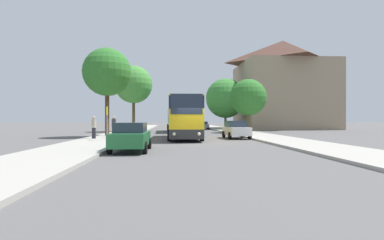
{
  "coord_description": "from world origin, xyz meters",
  "views": [
    {
      "loc": [
        -1.79,
        -21.23,
        1.71
      ],
      "look_at": [
        0.8,
        13.77,
        1.61
      ],
      "focal_mm": 28.0,
      "sensor_mm": 36.0,
      "label": 1
    }
  ],
  "objects_px": {
    "parked_car_right_near": "(236,129)",
    "tree_left_far": "(107,72)",
    "parked_car_right_far": "(203,125)",
    "pedestrian_waiting_near": "(94,127)",
    "bus_stop_sign": "(107,119)",
    "pedestrian_waiting_far": "(114,127)",
    "parked_car_left_curb": "(131,136)",
    "tree_right_mid": "(248,97)",
    "bus_middle": "(178,119)",
    "tree_left_near": "(134,85)",
    "bus_front": "(185,117)",
    "tree_right_near": "(225,98)"
  },
  "relations": [
    {
      "from": "parked_car_right_near",
      "to": "tree_left_far",
      "type": "bearing_deg",
      "value": -16.97
    },
    {
      "from": "parked_car_right_far",
      "to": "pedestrian_waiting_near",
      "type": "bearing_deg",
      "value": 66.97
    },
    {
      "from": "parked_car_right_far",
      "to": "bus_stop_sign",
      "type": "relative_size",
      "value": 1.57
    },
    {
      "from": "bus_stop_sign",
      "to": "pedestrian_waiting_far",
      "type": "xyz_separation_m",
      "value": [
        -0.02,
        2.84,
        -0.65
      ]
    },
    {
      "from": "parked_car_left_curb",
      "to": "pedestrian_waiting_near",
      "type": "xyz_separation_m",
      "value": [
        -4.06,
        8.53,
        0.27
      ]
    },
    {
      "from": "parked_car_right_near",
      "to": "parked_car_right_far",
      "type": "height_order",
      "value": "parked_car_right_near"
    },
    {
      "from": "pedestrian_waiting_far",
      "to": "bus_stop_sign",
      "type": "bearing_deg",
      "value": -5.53
    },
    {
      "from": "parked_car_right_near",
      "to": "tree_right_mid",
      "type": "bearing_deg",
      "value": -111.5
    },
    {
      "from": "parked_car_right_near",
      "to": "pedestrian_waiting_far",
      "type": "distance_m",
      "value": 10.6
    },
    {
      "from": "parked_car_left_curb",
      "to": "pedestrian_waiting_far",
      "type": "height_order",
      "value": "pedestrian_waiting_far"
    },
    {
      "from": "tree_right_mid",
      "to": "parked_car_right_near",
      "type": "bearing_deg",
      "value": -109.93
    },
    {
      "from": "pedestrian_waiting_near",
      "to": "pedestrian_waiting_far",
      "type": "height_order",
      "value": "pedestrian_waiting_far"
    },
    {
      "from": "bus_middle",
      "to": "bus_stop_sign",
      "type": "distance_m",
      "value": 18.26
    },
    {
      "from": "bus_stop_sign",
      "to": "tree_left_near",
      "type": "bearing_deg",
      "value": 90.79
    },
    {
      "from": "tree_right_mid",
      "to": "bus_front",
      "type": "bearing_deg",
      "value": -127.83
    },
    {
      "from": "tree_left_far",
      "to": "bus_stop_sign",
      "type": "bearing_deg",
      "value": -78.43
    },
    {
      "from": "bus_stop_sign",
      "to": "pedestrian_waiting_near",
      "type": "xyz_separation_m",
      "value": [
        -1.4,
        1.69,
        -0.65
      ]
    },
    {
      "from": "pedestrian_waiting_near",
      "to": "bus_front",
      "type": "bearing_deg",
      "value": 67.12
    },
    {
      "from": "bus_front",
      "to": "bus_stop_sign",
      "type": "bearing_deg",
      "value": -149.97
    },
    {
      "from": "parked_car_right_far",
      "to": "pedestrian_waiting_near",
      "type": "distance_m",
      "value": 28.2
    },
    {
      "from": "bus_stop_sign",
      "to": "pedestrian_waiting_far",
      "type": "distance_m",
      "value": 2.92
    },
    {
      "from": "tree_right_mid",
      "to": "tree_left_far",
      "type": "bearing_deg",
      "value": -153.3
    },
    {
      "from": "tree_left_near",
      "to": "tree_left_far",
      "type": "bearing_deg",
      "value": -94.87
    },
    {
      "from": "pedestrian_waiting_near",
      "to": "tree_right_mid",
      "type": "relative_size",
      "value": 0.27
    },
    {
      "from": "bus_stop_sign",
      "to": "pedestrian_waiting_near",
      "type": "bearing_deg",
      "value": 129.63
    },
    {
      "from": "parked_car_left_curb",
      "to": "tree_right_mid",
      "type": "height_order",
      "value": "tree_right_mid"
    },
    {
      "from": "bus_stop_sign",
      "to": "pedestrian_waiting_far",
      "type": "bearing_deg",
      "value": 90.5
    },
    {
      "from": "bus_middle",
      "to": "pedestrian_waiting_near",
      "type": "height_order",
      "value": "bus_middle"
    },
    {
      "from": "parked_car_right_far",
      "to": "tree_left_far",
      "type": "bearing_deg",
      "value": 62.51
    },
    {
      "from": "parked_car_right_near",
      "to": "pedestrian_waiting_near",
      "type": "bearing_deg",
      "value": 5.23
    },
    {
      "from": "bus_front",
      "to": "tree_left_near",
      "type": "xyz_separation_m",
      "value": [
        -6.3,
        15.39,
        4.58
      ]
    },
    {
      "from": "parked_car_left_curb",
      "to": "pedestrian_waiting_near",
      "type": "distance_m",
      "value": 9.45
    },
    {
      "from": "bus_front",
      "to": "bus_middle",
      "type": "height_order",
      "value": "bus_front"
    },
    {
      "from": "parked_car_right_far",
      "to": "bus_stop_sign",
      "type": "height_order",
      "value": "bus_stop_sign"
    },
    {
      "from": "parked_car_right_far",
      "to": "tree_right_mid",
      "type": "relative_size",
      "value": 0.6
    },
    {
      "from": "bus_middle",
      "to": "pedestrian_waiting_near",
      "type": "xyz_separation_m",
      "value": [
        -7.22,
        -15.62,
        -0.66
      ]
    },
    {
      "from": "bus_middle",
      "to": "bus_front",
      "type": "bearing_deg",
      "value": -90.62
    },
    {
      "from": "bus_middle",
      "to": "bus_stop_sign",
      "type": "bearing_deg",
      "value": -110.09
    },
    {
      "from": "parked_car_left_curb",
      "to": "parked_car_right_near",
      "type": "bearing_deg",
      "value": 52.23
    },
    {
      "from": "tree_left_near",
      "to": "tree_left_far",
      "type": "distance_m",
      "value": 12.35
    },
    {
      "from": "bus_front",
      "to": "pedestrian_waiting_far",
      "type": "xyz_separation_m",
      "value": [
        -6.06,
        -0.46,
        -0.81
      ]
    },
    {
      "from": "pedestrian_waiting_far",
      "to": "tree_right_mid",
      "type": "bearing_deg",
      "value": 122.2
    },
    {
      "from": "tree_right_near",
      "to": "bus_middle",
      "type": "bearing_deg",
      "value": -129.22
    },
    {
      "from": "bus_stop_sign",
      "to": "tree_right_near",
      "type": "height_order",
      "value": "tree_right_near"
    },
    {
      "from": "parked_car_left_curb",
      "to": "bus_front",
      "type": "bearing_deg",
      "value": 72.3
    },
    {
      "from": "pedestrian_waiting_near",
      "to": "parked_car_left_curb",
      "type": "bearing_deg",
      "value": -9.67
    },
    {
      "from": "pedestrian_waiting_near",
      "to": "tree_right_near",
      "type": "bearing_deg",
      "value": 113.77
    },
    {
      "from": "parked_car_right_far",
      "to": "tree_left_near",
      "type": "distance_m",
      "value": 14.8
    },
    {
      "from": "tree_left_far",
      "to": "parked_car_right_near",
      "type": "bearing_deg",
      "value": -15.41
    },
    {
      "from": "bus_middle",
      "to": "tree_right_near",
      "type": "relative_size",
      "value": 1.28
    }
  ]
}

